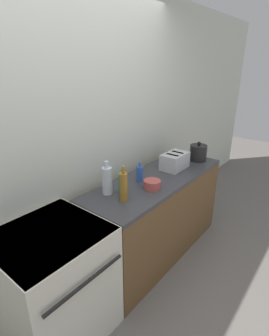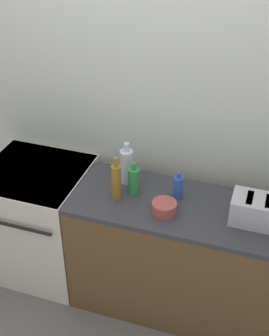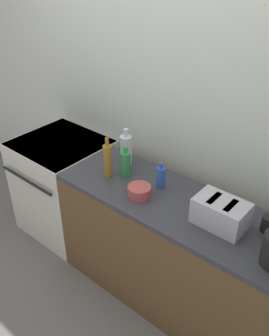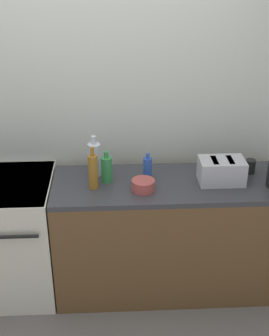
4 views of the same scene
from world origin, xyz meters
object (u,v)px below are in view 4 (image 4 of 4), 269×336
at_px(stove, 6,235).
at_px(toaster, 222,171).
at_px(bottle_green, 107,169).
at_px(bottle_amber, 93,171).
at_px(cup_black, 250,166).
at_px(bottle_clear, 94,159).
at_px(bottle_blue, 148,168).
at_px(bowl, 143,185).

distance_m(stove, toaster, 1.60).
bearing_deg(toaster, bottle_green, 176.68).
relative_size(bottle_amber, cup_black, 2.99).
height_order(bottle_green, cup_black, bottle_green).
distance_m(bottle_clear, bottle_blue, 0.37).
xyz_separation_m(toaster, bottle_blue, (-0.50, 0.08, -0.01)).
bearing_deg(bottle_blue, toaster, -9.58).
bearing_deg(bottle_clear, bottle_green, -50.37).
bearing_deg(toaster, bottle_clear, 170.33).
height_order(bottle_blue, bottle_green, bottle_green).
xyz_separation_m(cup_black, bowl, (-0.77, -0.22, -0.01)).
bearing_deg(bottle_amber, bottle_blue, 18.56).
distance_m(toaster, bottle_blue, 0.50).
distance_m(bottle_amber, bottle_blue, 0.39).
bearing_deg(bottle_clear, bottle_amber, -91.19).
distance_m(stove, bottle_blue, 1.14).
height_order(toaster, cup_black, toaster).
distance_m(bottle_clear, bottle_green, 0.14).
height_order(stove, bottle_amber, bottle_amber).
bearing_deg(bottle_amber, toaster, 2.66).
distance_m(stove, bottle_amber, 0.86).
bearing_deg(bottle_blue, bottle_amber, -161.44).
height_order(bottle_clear, bowl, bottle_clear).
bearing_deg(bottle_blue, cup_black, 3.17).
height_order(stove, toaster, toaster).
distance_m(toaster, bottle_clear, 0.88).
bearing_deg(cup_black, bottle_green, -175.53).
bearing_deg(stove, bottle_green, -0.95).
xyz_separation_m(stove, bottle_amber, (0.65, -0.10, 0.55)).
relative_size(bottle_blue, bottle_green, 0.83).
xyz_separation_m(stove, bowl, (0.98, -0.15, 0.47)).
height_order(stove, bowl, bowl).
relative_size(bottle_clear, bowl, 1.93).
relative_size(bottle_clear, bottle_amber, 0.99).
bearing_deg(bottle_green, bottle_amber, -135.91).
height_order(bottle_green, bowl, bottle_green).
distance_m(toaster, cup_black, 0.27).
distance_m(bottle_blue, bowl, 0.18).
relative_size(toaster, bottle_amber, 1.03).
bearing_deg(bowl, bottle_green, 150.45).
bearing_deg(bottle_clear, toaster, -9.67).
xyz_separation_m(bottle_clear, bottle_green, (0.08, -0.10, -0.03)).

